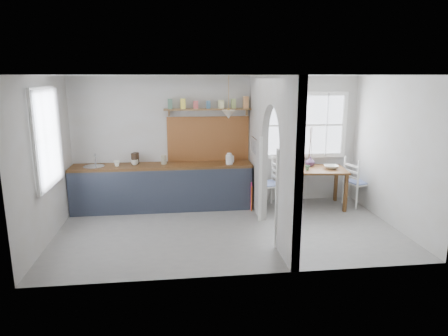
{
  "coord_description": "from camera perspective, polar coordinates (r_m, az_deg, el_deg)",
  "views": [
    {
      "loc": [
        -0.85,
        -6.39,
        2.58
      ],
      "look_at": [
        -0.03,
        0.41,
        1.0
      ],
      "focal_mm": 32.0,
      "sensor_mm": 36.0,
      "label": 1
    }
  ],
  "objects": [
    {
      "name": "floor",
      "position": [
        6.95,
        0.63,
        -8.86
      ],
      "size": [
        5.8,
        3.2,
        0.01
      ],
      "primitive_type": "cube",
      "color": "gray",
      "rests_on": "ground"
    },
    {
      "name": "bowl",
      "position": [
        8.24,
        15.08,
        0.15
      ],
      "size": [
        0.3,
        0.3,
        0.07
      ],
      "primitive_type": "imported",
      "rotation": [
        0.0,
        0.0,
        -0.07
      ],
      "color": "silver",
      "rests_on": "dining_table"
    },
    {
      "name": "towel_orange",
      "position": [
        7.82,
        3.96,
        -4.43
      ],
      "size": [
        0.02,
        0.03,
        0.5
      ],
      "primitive_type": "cube",
      "color": "#C3521B",
      "rests_on": "counter"
    },
    {
      "name": "nook_window",
      "position": [
        8.44,
        11.51,
        6.02
      ],
      "size": [
        1.76,
        0.1,
        1.3
      ],
      "primitive_type": null,
      "color": "white",
      "rests_on": "walls"
    },
    {
      "name": "sink",
      "position": [
        8.03,
        -18.08,
        0.15
      ],
      "size": [
        0.4,
        0.4,
        0.02
      ],
      "primitive_type": "cylinder",
      "color": "#B8BBC4",
      "rests_on": "counter"
    },
    {
      "name": "counter",
      "position": [
        8.01,
        -8.67,
        -2.58
      ],
      "size": [
        3.5,
        0.6,
        0.9
      ],
      "color": "#563017",
      "rests_on": "floor"
    },
    {
      "name": "utensil_rail",
      "position": [
        7.52,
        4.38,
        4.26
      ],
      "size": [
        0.02,
        0.5,
        0.02
      ],
      "primitive_type": "cylinder",
      "rotation": [
        1.57,
        0.0,
        0.0
      ],
      "color": "#B8BBC4",
      "rests_on": "partition"
    },
    {
      "name": "shelf",
      "position": [
        7.93,
        -2.25,
        8.75
      ],
      "size": [
        1.75,
        0.2,
        0.21
      ],
      "color": "olive",
      "rests_on": "walls"
    },
    {
      "name": "pendant_lamp",
      "position": [
        7.64,
        0.65,
        7.68
      ],
      "size": [
        0.26,
        0.26,
        0.16
      ],
      "primitive_type": "cone",
      "color": "white",
      "rests_on": "ceiling"
    },
    {
      "name": "knife_block",
      "position": [
        7.99,
        -12.57,
        1.32
      ],
      "size": [
        0.14,
        0.17,
        0.23
      ],
      "primitive_type": "cube",
      "rotation": [
        0.0,
        0.0,
        -0.32
      ],
      "color": "#332316",
      "rests_on": "counter"
    },
    {
      "name": "chair_right",
      "position": [
        8.55,
        18.7,
        -1.83
      ],
      "size": [
        0.56,
        0.56,
        1.0
      ],
      "primitive_type": null,
      "rotation": [
        0.0,
        0.0,
        1.84
      ],
      "color": "white",
      "rests_on": "floor"
    },
    {
      "name": "partition",
      "position": [
        6.73,
        6.52,
        3.2
      ],
      "size": [
        0.12,
        3.2,
        2.6
      ],
      "color": "#B7B1A2",
      "rests_on": "floor"
    },
    {
      "name": "towel_magenta",
      "position": [
        7.87,
        3.88,
        -4.12
      ],
      "size": [
        0.02,
        0.03,
        0.59
      ],
      "primitive_type": "cube",
      "color": "#DC2774",
      "rests_on": "counter"
    },
    {
      "name": "backsplash",
      "position": [
        8.09,
        -2.26,
        4.18
      ],
      "size": [
        1.65,
        0.03,
        0.9
      ],
      "primitive_type": "cube",
      "color": "#995F35",
      "rests_on": "walls"
    },
    {
      "name": "mug_a",
      "position": [
        7.91,
        -15.07,
        0.62
      ],
      "size": [
        0.14,
        0.14,
        0.11
      ],
      "primitive_type": "imported",
      "rotation": [
        0.0,
        0.0,
        -0.24
      ],
      "color": "white",
      "rests_on": "counter"
    },
    {
      "name": "mug_b",
      "position": [
        7.93,
        -12.63,
        0.8
      ],
      "size": [
        0.18,
        0.18,
        0.11
      ],
      "primitive_type": "imported",
      "rotation": [
        0.0,
        0.0,
        0.42
      ],
      "color": "beige",
      "rests_on": "counter"
    },
    {
      "name": "chair_left",
      "position": [
        7.99,
        6.13,
        -2.21
      ],
      "size": [
        0.54,
        0.54,
        1.0
      ],
      "primitive_type": null,
      "rotation": [
        0.0,
        0.0,
        -1.37
      ],
      "color": "white",
      "rests_on": "floor"
    },
    {
      "name": "dining_table",
      "position": [
        8.28,
        12.53,
        -2.71
      ],
      "size": [
        1.35,
        0.99,
        0.78
      ],
      "primitive_type": null,
      "rotation": [
        0.0,
        0.0,
        -0.13
      ],
      "color": "#563017",
      "rests_on": "floor"
    },
    {
      "name": "kitchen_window",
      "position": [
        6.77,
        -24.25,
        3.9
      ],
      "size": [
        0.1,
        1.16,
        1.5
      ],
      "primitive_type": null,
      "color": "white",
      "rests_on": "walls"
    },
    {
      "name": "vase",
      "position": [
        8.35,
        12.21,
        0.92
      ],
      "size": [
        0.23,
        0.23,
        0.2
      ],
      "primitive_type": "imported",
      "rotation": [
        0.0,
        0.0,
        0.22
      ],
      "color": "#523357",
      "rests_on": "dining_table"
    },
    {
      "name": "walls",
      "position": [
        6.58,
        0.66,
        1.71
      ],
      "size": [
        5.81,
        3.21,
        2.6
      ],
      "color": "#B7B1A2",
      "rests_on": "floor"
    },
    {
      "name": "jar",
      "position": [
        7.92,
        -8.61,
        1.19
      ],
      "size": [
        0.13,
        0.13,
        0.18
      ],
      "primitive_type": "cylinder",
      "rotation": [
        0.0,
        0.0,
        0.14
      ],
      "color": "gray",
      "rests_on": "counter"
    },
    {
      "name": "table_cup",
      "position": [
        7.99,
        11.82,
        0.01
      ],
      "size": [
        0.11,
        0.11,
        0.09
      ],
      "primitive_type": "imported",
      "rotation": [
        0.0,
        0.0,
        -0.09
      ],
      "color": "#4C7452",
      "rests_on": "dining_table"
    },
    {
      "name": "ceiling",
      "position": [
        6.45,
        0.69,
        13.12
      ],
      "size": [
        5.8,
        3.2,
        0.01
      ],
      "primitive_type": "cube",
      "color": "#B7B1A2",
      "rests_on": "walls"
    },
    {
      "name": "plate",
      "position": [
        8.02,
        10.43,
        -0.17
      ],
      "size": [
        0.23,
        0.23,
        0.01
      ],
      "primitive_type": "cylinder",
      "rotation": [
        0.0,
        0.0,
        -0.43
      ],
      "color": "#262323",
      "rests_on": "dining_table"
    },
    {
      "name": "kettle",
      "position": [
        7.81,
        0.76,
        1.34
      ],
      "size": [
        0.2,
        0.16,
        0.22
      ],
      "primitive_type": null,
      "rotation": [
        0.0,
        0.0,
        0.1
      ],
      "color": "silver",
      "rests_on": "counter"
    }
  ]
}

